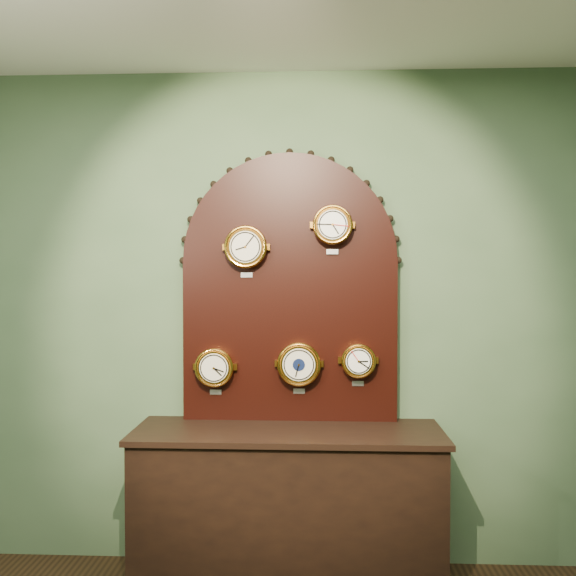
{
  "coord_description": "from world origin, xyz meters",
  "views": [
    {
      "loc": [
        0.15,
        -0.98,
        1.67
      ],
      "look_at": [
        0.0,
        2.25,
        1.58
      ],
      "focal_mm": 38.07,
      "sensor_mm": 36.0,
      "label": 1
    }
  ],
  "objects_px": {
    "barometer": "(299,364)",
    "display_board": "(290,279)",
    "hygrometer": "(215,367)",
    "shop_counter": "(288,510)",
    "arabic_clock": "(333,225)",
    "tide_clock": "(358,361)",
    "roman_clock": "(246,247)"
  },
  "relations": [
    {
      "from": "shop_counter",
      "to": "arabic_clock",
      "type": "xyz_separation_m",
      "value": [
        0.24,
        0.15,
        1.52
      ]
    },
    {
      "from": "arabic_clock",
      "to": "hygrometer",
      "type": "xyz_separation_m",
      "value": [
        -0.65,
        -0.0,
        -0.79
      ]
    },
    {
      "from": "roman_clock",
      "to": "tide_clock",
      "type": "relative_size",
      "value": 1.18
    },
    {
      "from": "display_board",
      "to": "hygrometer",
      "type": "relative_size",
      "value": 5.7
    },
    {
      "from": "barometer",
      "to": "hygrometer",
      "type": "bearing_deg",
      "value": 179.91
    },
    {
      "from": "shop_counter",
      "to": "roman_clock",
      "type": "distance_m",
      "value": 1.43
    },
    {
      "from": "arabic_clock",
      "to": "hygrometer",
      "type": "distance_m",
      "value": 1.02
    },
    {
      "from": "barometer",
      "to": "display_board",
      "type": "bearing_deg",
      "value": 129.21
    },
    {
      "from": "hygrometer",
      "to": "tide_clock",
      "type": "xyz_separation_m",
      "value": [
        0.8,
        0.0,
        0.04
      ]
    },
    {
      "from": "arabic_clock",
      "to": "barometer",
      "type": "height_order",
      "value": "arabic_clock"
    },
    {
      "from": "hygrometer",
      "to": "tide_clock",
      "type": "relative_size",
      "value": 1.11
    },
    {
      "from": "display_board",
      "to": "roman_clock",
      "type": "xyz_separation_m",
      "value": [
        -0.24,
        -0.07,
        0.18
      ]
    },
    {
      "from": "shop_counter",
      "to": "arabic_clock",
      "type": "relative_size",
      "value": 5.97
    },
    {
      "from": "shop_counter",
      "to": "arabic_clock",
      "type": "bearing_deg",
      "value": 32.8
    },
    {
      "from": "roman_clock",
      "to": "tide_clock",
      "type": "bearing_deg",
      "value": 0.11
    },
    {
      "from": "shop_counter",
      "to": "hygrometer",
      "type": "relative_size",
      "value": 5.96
    },
    {
      "from": "roman_clock",
      "to": "display_board",
      "type": "bearing_deg",
      "value": 15.62
    },
    {
      "from": "shop_counter",
      "to": "hygrometer",
      "type": "bearing_deg",
      "value": 159.7
    },
    {
      "from": "roman_clock",
      "to": "barometer",
      "type": "distance_m",
      "value": 0.71
    },
    {
      "from": "roman_clock",
      "to": "tide_clock",
      "type": "xyz_separation_m",
      "value": [
        0.62,
        0.0,
        -0.63
      ]
    },
    {
      "from": "shop_counter",
      "to": "display_board",
      "type": "xyz_separation_m",
      "value": [
        0.0,
        0.22,
        1.23
      ]
    },
    {
      "from": "barometer",
      "to": "roman_clock",
      "type": "bearing_deg",
      "value": 179.94
    },
    {
      "from": "barometer",
      "to": "tide_clock",
      "type": "relative_size",
      "value": 1.21
    },
    {
      "from": "hygrometer",
      "to": "barometer",
      "type": "bearing_deg",
      "value": -0.09
    },
    {
      "from": "display_board",
      "to": "tide_clock",
      "type": "height_order",
      "value": "display_board"
    },
    {
      "from": "shop_counter",
      "to": "display_board",
      "type": "height_order",
      "value": "display_board"
    },
    {
      "from": "display_board",
      "to": "hygrometer",
      "type": "xyz_separation_m",
      "value": [
        -0.42,
        -0.07,
        -0.49
      ]
    },
    {
      "from": "display_board",
      "to": "tide_clock",
      "type": "bearing_deg",
      "value": -9.75
    },
    {
      "from": "shop_counter",
      "to": "tide_clock",
      "type": "height_order",
      "value": "tide_clock"
    },
    {
      "from": "display_board",
      "to": "barometer",
      "type": "distance_m",
      "value": 0.48
    },
    {
      "from": "display_board",
      "to": "arabic_clock",
      "type": "xyz_separation_m",
      "value": [
        0.24,
        -0.07,
        0.3
      ]
    },
    {
      "from": "hygrometer",
      "to": "barometer",
      "type": "distance_m",
      "value": 0.47
    }
  ]
}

